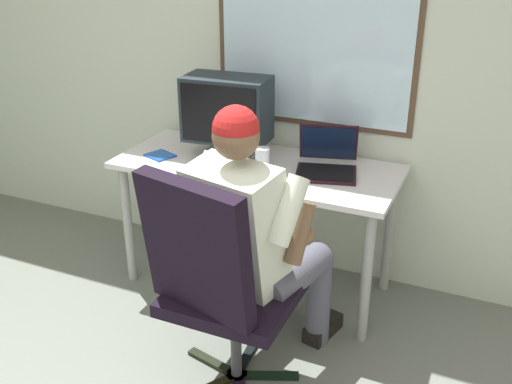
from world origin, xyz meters
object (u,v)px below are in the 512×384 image
Objects in this scene: wine_glass at (262,157)px; office_chair at (216,277)px; desk at (257,181)px; laptop at (327,159)px; person_seated at (255,235)px; crt_monitor at (227,110)px; cd_case at (160,155)px.

office_chair is at bearing -81.38° from wine_glass.
desk is 0.41m from laptop.
crt_monitor is (-0.45, 0.65, 0.33)m from person_seated.
laptop is at bearing 11.42° from desk.
office_chair is at bearing -99.44° from laptop.
office_chair reaches higher than cd_case.
desk is at bearing -11.50° from crt_monitor.
desk is 0.56m from cd_case.
person_seated is 7.27× the size of cd_case.
crt_monitor is 3.05× the size of wine_glass.
cd_case is at bearing -168.63° from desk.
person_seated is at bearing 78.12° from office_chair.
office_chair is 2.29× the size of crt_monitor.
desk is 3.23× the size of crt_monitor.
person_seated is 2.75× the size of crt_monitor.
laptop is (0.37, 0.07, 0.16)m from desk.
desk is 0.91m from office_chair.
laptop reaches higher than cd_case.
cd_case is (-0.90, -0.18, -0.06)m from laptop.
office_chair is 0.78m from wine_glass.
person_seated reaches higher than cd_case.
person_seated is 0.71m from laptop.
wine_glass is at bearing -3.62° from cd_case.
office_chair is at bearing -66.55° from crt_monitor.
desk is 0.41m from crt_monitor.
crt_monitor is 0.59m from laptop.
crt_monitor reaches higher than desk.
crt_monitor is at bearing 168.50° from desk.
office_chair is 0.28m from person_seated.
office_chair is at bearing -101.88° from person_seated.
person_seated reaches higher than laptop.
office_chair is 0.99m from laptop.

